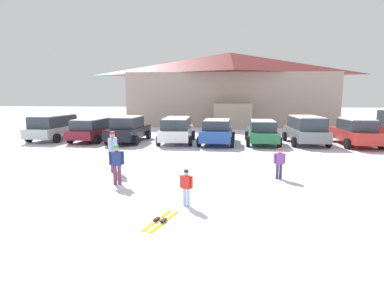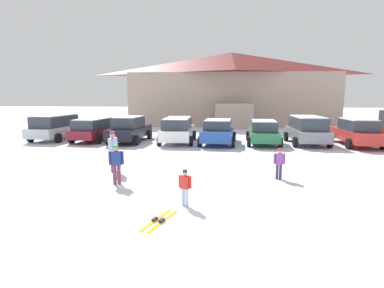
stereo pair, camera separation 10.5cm
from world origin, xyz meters
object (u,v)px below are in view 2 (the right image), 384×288
at_px(ski_lodge, 231,88).
at_px(parked_white_suv, 178,129).
at_px(skier_child_in_red_jacket, 185,186).
at_px(parked_maroon_van, 94,129).
at_px(parked_red_sedan, 356,132).
at_px(parked_silver_wagon, 56,126).
at_px(pair_of_skis, 159,220).
at_px(skier_child_in_purple_jacket, 279,162).
at_px(parked_green_coupe, 263,132).
at_px(skier_adult_in_blue_parka, 113,149).
at_px(parked_grey_wagon, 307,129).
at_px(parked_blue_hatchback, 218,131).
at_px(skier_teen_in_navy_coat, 116,162).
at_px(parked_black_sedan, 130,129).

xyz_separation_m(ski_lodge, parked_white_suv, (-3.72, -14.52, -3.06)).
bearing_deg(ski_lodge, skier_child_in_red_jacket, -93.67).
distance_m(parked_maroon_van, parked_red_sedan, 17.23).
bearing_deg(parked_maroon_van, parked_silver_wagon, 175.16).
relative_size(ski_lodge, pair_of_skis, 15.60).
xyz_separation_m(ski_lodge, parked_silver_wagon, (-12.58, -14.11, -3.02)).
bearing_deg(skier_child_in_purple_jacket, parked_green_coupe, 86.96).
xyz_separation_m(parked_red_sedan, skier_adult_in_blue_parka, (-12.72, -8.02, 0.09)).
height_order(parked_grey_wagon, skier_child_in_red_jacket, parked_grey_wagon).
xyz_separation_m(parked_white_suv, skier_child_in_purple_jacket, (5.16, -8.46, -0.25)).
xyz_separation_m(parked_blue_hatchback, parked_red_sedan, (8.63, 0.23, 0.04)).
xyz_separation_m(parked_white_suv, parked_green_coupe, (5.62, 0.18, -0.12)).
relative_size(parked_silver_wagon, skier_child_in_purple_jacket, 4.01).
bearing_deg(skier_child_in_red_jacket, parked_silver_wagon, 132.25).
bearing_deg(parked_white_suv, skier_adult_in_blue_parka, -99.90).
bearing_deg(parked_red_sedan, parked_white_suv, 179.89).
height_order(parked_maroon_van, parked_white_suv, parked_white_suv).
distance_m(parked_silver_wagon, skier_teen_in_navy_coat, 13.10).
bearing_deg(parked_white_suv, skier_child_in_red_jacket, -80.01).
relative_size(parked_green_coupe, parked_red_sedan, 1.01).
height_order(parked_grey_wagon, skier_adult_in_blue_parka, parked_grey_wagon).
xyz_separation_m(parked_silver_wagon, parked_blue_hatchback, (11.56, -0.68, -0.13)).
distance_m(parked_blue_hatchback, pair_of_skis, 12.53).
relative_size(skier_adult_in_blue_parka, pair_of_skis, 1.18).
relative_size(parked_grey_wagon, skier_teen_in_navy_coat, 3.05).
height_order(ski_lodge, skier_child_in_purple_jacket, ski_lodge).
distance_m(parked_black_sedan, skier_child_in_red_jacket, 12.69).
height_order(parked_black_sedan, parked_grey_wagon, parked_grey_wagon).
xyz_separation_m(parked_grey_wagon, skier_adult_in_blue_parka, (-9.80, -8.28, -0.02)).
distance_m(parked_grey_wagon, skier_adult_in_blue_parka, 12.83).
bearing_deg(parked_blue_hatchback, skier_child_in_red_jacket, -93.26).
xyz_separation_m(parked_white_suv, pair_of_skis, (1.54, -12.71, -0.89)).
bearing_deg(parked_grey_wagon, pair_of_skis, -117.90).
bearing_deg(parked_green_coupe, parked_white_suv, -178.21).
xyz_separation_m(skier_child_in_purple_jacket, skier_teen_in_navy_coat, (-5.78, -1.30, 0.14)).
bearing_deg(skier_child_in_purple_jacket, ski_lodge, 93.59).
bearing_deg(parked_green_coupe, parked_black_sedan, -178.39).
bearing_deg(skier_adult_in_blue_parka, pair_of_skis, -57.81).
relative_size(skier_child_in_purple_jacket, skier_adult_in_blue_parka, 0.70).
distance_m(parked_green_coupe, parked_red_sedan, 5.70).
relative_size(parked_silver_wagon, parked_black_sedan, 1.01).
bearing_deg(ski_lodge, skier_child_in_purple_jacket, -86.41).
bearing_deg(parked_green_coupe, parked_silver_wagon, 179.04).
bearing_deg(ski_lodge, parked_blue_hatchback, -93.98).
bearing_deg(parked_red_sedan, skier_adult_in_blue_parka, -147.78).
bearing_deg(pair_of_skis, parked_maroon_van, 120.05).
relative_size(parked_black_sedan, parked_blue_hatchback, 1.04).
height_order(parked_blue_hatchback, parked_red_sedan, parked_red_sedan).
height_order(parked_blue_hatchback, parked_grey_wagon, parked_grey_wagon).
relative_size(parked_grey_wagon, parked_red_sedan, 0.91).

